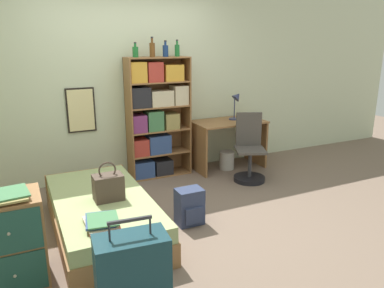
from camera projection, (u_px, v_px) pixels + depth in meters
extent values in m
plane|color=#756051|center=(169.00, 218.00, 4.10)|extent=(14.00, 14.00, 0.00)
cube|color=beige|center=(125.00, 84.00, 5.09)|extent=(10.00, 0.06, 2.60)
cube|color=black|center=(81.00, 110.00, 4.88)|extent=(0.36, 0.02, 0.58)
cube|color=beige|center=(81.00, 110.00, 4.87)|extent=(0.32, 0.01, 0.54)
cube|color=olive|center=(103.00, 221.00, 3.77)|extent=(0.91, 1.81, 0.23)
cube|color=#9EAD70|center=(102.00, 204.00, 3.72)|extent=(0.88, 1.78, 0.15)
cube|color=olive|center=(86.00, 185.00, 4.52)|extent=(0.91, 0.04, 0.38)
cube|color=#47382D|center=(108.00, 187.00, 3.62)|extent=(0.28, 0.19, 0.25)
torus|color=#47382D|center=(107.00, 170.00, 3.57)|extent=(0.17, 0.02, 0.17)
cube|color=#7A336B|center=(104.00, 225.00, 3.13)|extent=(0.21, 0.34, 0.01)
cube|color=#B2382D|center=(104.00, 224.00, 3.13)|extent=(0.29, 0.38, 0.01)
cube|color=beige|center=(100.00, 222.00, 3.13)|extent=(0.24, 0.34, 0.01)
cube|color=#334C84|center=(100.00, 220.00, 3.14)|extent=(0.29, 0.34, 0.02)
cube|color=#427A4C|center=(103.00, 219.00, 3.11)|extent=(0.29, 0.32, 0.01)
cube|color=#143842|center=(133.00, 281.00, 2.49)|extent=(0.50, 0.31, 0.66)
cylinder|color=#2D2D33|center=(109.00, 232.00, 2.34)|extent=(0.01, 0.01, 0.12)
cylinder|color=#2D2D33|center=(150.00, 225.00, 2.43)|extent=(0.01, 0.01, 0.12)
cube|color=#2D2D33|center=(130.00, 220.00, 2.37)|extent=(0.29, 0.05, 0.02)
cube|color=olive|center=(12.00, 240.00, 2.92)|extent=(0.49, 0.43, 0.74)
cube|color=#1E4C42|center=(15.00, 275.00, 2.77)|extent=(0.45, 0.01, 0.33)
sphere|color=#B2A893|center=(15.00, 276.00, 2.76)|extent=(0.02, 0.02, 0.02)
cube|color=#1E4C42|center=(9.00, 233.00, 2.68)|extent=(0.45, 0.01, 0.33)
sphere|color=#B2A893|center=(9.00, 234.00, 2.67)|extent=(0.02, 0.02, 0.02)
cube|color=gold|center=(7.00, 197.00, 2.80)|extent=(0.23, 0.28, 0.01)
cube|color=#99894C|center=(6.00, 196.00, 2.78)|extent=(0.30, 0.34, 0.02)
cube|color=#427A4C|center=(10.00, 193.00, 2.80)|extent=(0.29, 0.31, 0.01)
cube|color=olive|center=(129.00, 121.00, 5.02)|extent=(0.02, 0.32, 1.66)
cube|color=olive|center=(186.00, 116.00, 5.37)|extent=(0.02, 0.32, 1.66)
cube|color=olive|center=(155.00, 116.00, 5.33)|extent=(0.86, 0.01, 1.66)
cube|color=olive|center=(160.00, 174.00, 5.42)|extent=(0.82, 0.32, 0.02)
cube|color=olive|center=(159.00, 152.00, 5.33)|extent=(0.82, 0.32, 0.02)
cube|color=olive|center=(159.00, 130.00, 5.24)|extent=(0.82, 0.32, 0.02)
cube|color=olive|center=(158.00, 106.00, 5.15)|extent=(0.82, 0.32, 0.02)
cube|color=olive|center=(158.00, 82.00, 5.06)|extent=(0.82, 0.32, 0.02)
cube|color=olive|center=(157.00, 58.00, 4.97)|extent=(0.82, 0.32, 0.02)
cube|color=#334C84|center=(143.00, 169.00, 5.26)|extent=(0.28, 0.24, 0.23)
cube|color=#232328|center=(162.00, 166.00, 5.38)|extent=(0.26, 0.24, 0.21)
cube|color=#B2382D|center=(140.00, 147.00, 5.16)|extent=(0.21, 0.24, 0.23)
cube|color=#334C84|center=(158.00, 144.00, 5.27)|extent=(0.32, 0.24, 0.26)
cube|color=#7A336B|center=(138.00, 123.00, 5.06)|extent=(0.19, 0.24, 0.23)
cube|color=#427A4C|center=(154.00, 120.00, 5.15)|extent=(0.22, 0.24, 0.27)
cube|color=#99894C|center=(170.00, 121.00, 5.26)|extent=(0.20, 0.24, 0.22)
cube|color=#232328|center=(139.00, 97.00, 4.98)|extent=(0.26, 0.24, 0.27)
cube|color=beige|center=(160.00, 98.00, 5.12)|extent=(0.31, 0.24, 0.21)
cube|color=beige|center=(179.00, 95.00, 5.22)|extent=(0.20, 0.24, 0.26)
cube|color=gold|center=(137.00, 72.00, 4.89)|extent=(0.21, 0.24, 0.27)
cube|color=#B2382D|center=(153.00, 72.00, 4.98)|extent=(0.21, 0.24, 0.26)
cube|color=gold|center=(172.00, 73.00, 5.10)|extent=(0.26, 0.24, 0.22)
cylinder|color=#1E6B2D|center=(135.00, 52.00, 4.81)|extent=(0.08, 0.08, 0.13)
cylinder|color=#1E6B2D|center=(135.00, 45.00, 4.78)|extent=(0.03, 0.03, 0.04)
cylinder|color=#232328|center=(135.00, 43.00, 4.78)|extent=(0.03, 0.03, 0.02)
cylinder|color=brown|center=(152.00, 50.00, 4.87)|extent=(0.07, 0.07, 0.18)
cylinder|color=brown|center=(152.00, 41.00, 4.84)|extent=(0.03, 0.03, 0.06)
cylinder|color=#232328|center=(152.00, 37.00, 4.83)|extent=(0.03, 0.03, 0.02)
cylinder|color=navy|center=(165.00, 51.00, 4.96)|extent=(0.08, 0.08, 0.15)
cylinder|color=navy|center=(165.00, 43.00, 4.94)|extent=(0.03, 0.03, 0.05)
cylinder|color=#232328|center=(165.00, 41.00, 4.93)|extent=(0.03, 0.03, 0.02)
cylinder|color=#1E6B2D|center=(177.00, 51.00, 5.04)|extent=(0.07, 0.07, 0.16)
cylinder|color=#1E6B2D|center=(177.00, 43.00, 5.01)|extent=(0.03, 0.03, 0.05)
cylinder|color=#232328|center=(177.00, 40.00, 5.00)|extent=(0.03, 0.03, 0.02)
cube|color=olive|center=(228.00, 122.00, 5.54)|extent=(1.05, 0.61, 0.02)
cube|color=olive|center=(198.00, 149.00, 5.42)|extent=(0.03, 0.57, 0.70)
cube|color=olive|center=(256.00, 141.00, 5.84)|extent=(0.03, 0.57, 0.70)
cylinder|color=navy|center=(234.00, 119.00, 5.64)|extent=(0.15, 0.15, 0.02)
cylinder|color=navy|center=(234.00, 108.00, 5.59)|extent=(0.02, 0.02, 0.31)
cone|color=navy|center=(237.00, 96.00, 5.56)|extent=(0.16, 0.13, 0.16)
cylinder|color=black|center=(249.00, 179.00, 5.17)|extent=(0.43, 0.43, 0.06)
cylinder|color=#333338|center=(250.00, 166.00, 5.12)|extent=(0.05, 0.05, 0.43)
cube|color=#47423D|center=(250.00, 150.00, 5.06)|extent=(0.51, 0.51, 0.03)
cube|color=#47423D|center=(249.00, 129.00, 5.16)|extent=(0.34, 0.17, 0.47)
cube|color=#2D3856|center=(189.00, 206.00, 3.92)|extent=(0.28, 0.20, 0.39)
cube|color=#2D3856|center=(194.00, 216.00, 3.84)|extent=(0.19, 0.03, 0.17)
cylinder|color=#B7B2A8|center=(227.00, 160.00, 5.62)|extent=(0.22, 0.22, 0.27)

